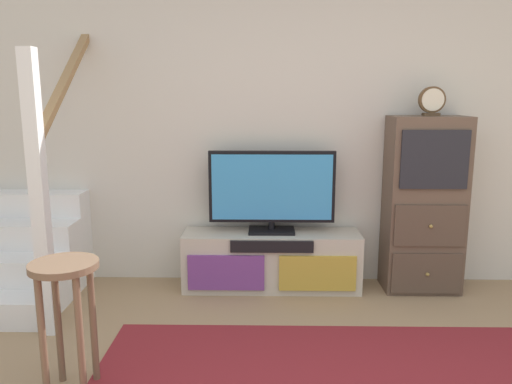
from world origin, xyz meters
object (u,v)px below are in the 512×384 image
object	(u,v)px
television	(272,190)
desk_clock	(432,101)
media_console	(271,261)
bar_stool_near	(66,296)
side_cabinet	(424,205)

from	to	relation	value
television	desk_clock	bearing A→B (deg)	-1.39
desk_clock	television	bearing A→B (deg)	178.61
television	desk_clock	distance (m)	1.36
media_console	television	distance (m)	0.57
desk_clock	bar_stool_near	xyz separation A→B (m)	(-2.24, -1.43, -0.95)
bar_stool_near	television	bearing A→B (deg)	54.06
television	side_cabinet	world-z (taller)	side_cabinet
media_console	side_cabinet	size ratio (longest dim) A/B	1.02
side_cabinet	television	bearing A→B (deg)	179.33
media_console	desk_clock	xyz separation A→B (m)	(1.18, -0.00, 1.25)
media_console	side_cabinet	bearing A→B (deg)	0.50
television	bar_stool_near	bearing A→B (deg)	-125.94
media_console	desk_clock	bearing A→B (deg)	-0.23
television	desk_clock	size ratio (longest dim) A/B	4.50
television	desk_clock	xyz separation A→B (m)	(1.18, -0.03, 0.68)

